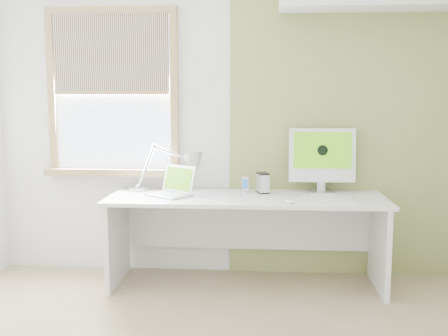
# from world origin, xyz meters

# --- Properties ---
(room) EXTENTS (4.04, 3.54, 2.64)m
(room) POSITION_xyz_m (0.00, 0.00, 1.30)
(room) COLOR tan
(room) RESTS_ON ground
(accent_wall) EXTENTS (2.00, 0.02, 2.60)m
(accent_wall) POSITION_xyz_m (1.00, 1.74, 1.30)
(accent_wall) COLOR #8E9448
(accent_wall) RESTS_ON room
(window) EXTENTS (1.20, 0.14, 1.42)m
(window) POSITION_xyz_m (-1.00, 1.71, 1.54)
(window) COLOR #977245
(window) RESTS_ON room
(desk) EXTENTS (2.20, 0.70, 0.73)m
(desk) POSITION_xyz_m (0.15, 1.44, 0.53)
(desk) COLOR white
(desk) RESTS_ON room
(desk_lamp) EXTENTS (0.70, 0.28, 0.39)m
(desk_lamp) POSITION_xyz_m (-0.37, 1.59, 0.94)
(desk_lamp) COLOR silver
(desk_lamp) RESTS_ON desk
(laptop) EXTENTS (0.43, 0.41, 0.23)m
(laptop) POSITION_xyz_m (-0.44, 1.40, 0.79)
(laptop) COLOR silver
(laptop) RESTS_ON desk
(phone_dock) EXTENTS (0.08, 0.08, 0.13)m
(phone_dock) POSITION_xyz_m (0.14, 1.54, 0.77)
(phone_dock) COLOR silver
(phone_dock) RESTS_ON desk
(external_drive) EXTENTS (0.11, 0.15, 0.17)m
(external_drive) POSITION_xyz_m (0.28, 1.55, 0.81)
(external_drive) COLOR silver
(external_drive) RESTS_ON desk
(imac) EXTENTS (0.54, 0.18, 0.53)m
(imac) POSITION_xyz_m (0.77, 1.62, 1.03)
(imac) COLOR silver
(imac) RESTS_ON desk
(keyboard) EXTENTS (0.40, 0.12, 0.02)m
(keyboard) POSITION_xyz_m (0.77, 1.25, 0.74)
(keyboard) COLOR white
(keyboard) RESTS_ON desk
(mouse) EXTENTS (0.09, 0.11, 0.03)m
(mouse) POSITION_xyz_m (0.49, 1.13, 0.74)
(mouse) COLOR white
(mouse) RESTS_ON desk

